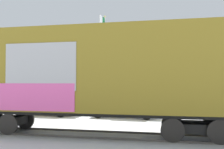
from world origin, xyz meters
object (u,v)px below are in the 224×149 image
flagpole (104,46)px  parked_car_silver (124,105)px  parked_car_tan (45,102)px  freight_car (90,72)px

flagpole → parked_car_silver: flagpole is taller
parked_car_silver → parked_car_tan: bearing=175.1°
freight_car → parked_car_tan: (-4.67, 6.41, -1.86)m
flagpole → parked_car_tan: flagpole is taller
freight_car → parked_car_tan: freight_car is taller
parked_car_tan → parked_car_silver: (5.62, -0.48, -0.06)m
freight_car → flagpole: 13.68m
parked_car_tan → freight_car: bearing=-53.9°
flagpole → parked_car_silver: bearing=-70.5°
parked_car_silver → flagpole: bearing=109.5°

